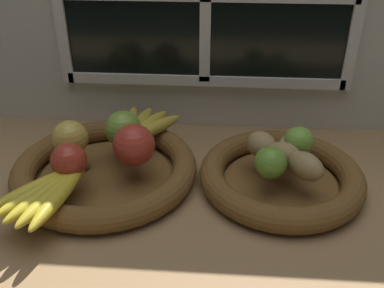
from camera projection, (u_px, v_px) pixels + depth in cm
name	position (u px, v px, depth cm)	size (l,w,h in cm)	color
ground_plane	(197.00, 200.00, 83.43)	(140.00, 90.00, 3.00)	#9E774C
back_wall	(206.00, 8.00, 94.24)	(140.00, 4.60, 55.00)	silver
fruit_bowl_left	(105.00, 169.00, 86.07)	(36.41, 36.41, 4.68)	brown
fruit_bowl_right	(281.00, 176.00, 83.93)	(31.70, 31.70, 4.68)	brown
apple_red_front	(69.00, 161.00, 78.03)	(6.53, 6.53, 6.53)	#B73828
apple_golden_left	(70.00, 138.00, 84.56)	(7.07, 7.07, 7.07)	gold
apple_red_right	(134.00, 145.00, 81.35)	(8.00, 8.00, 8.00)	#B73828
apple_green_back	(123.00, 129.00, 87.45)	(7.44, 7.44, 7.44)	#7AA338
banana_bunch_front	(49.00, 191.00, 73.41)	(14.28, 19.77, 2.61)	gold
banana_bunch_back	(141.00, 126.00, 93.31)	(13.35, 17.43, 2.83)	gold
potato_oblong	(261.00, 145.00, 84.25)	(6.46, 5.16, 5.15)	#A38451
potato_back	(292.00, 144.00, 85.67)	(6.20, 4.71, 4.00)	tan
potato_small	(305.00, 165.00, 78.15)	(7.26, 4.70, 5.00)	#A38451
potato_large	(284.00, 155.00, 81.44)	(6.48, 4.50, 4.84)	#A38451
lime_near	(271.00, 164.00, 77.67)	(5.95, 5.95, 5.95)	#6B9E33
lime_far	(299.00, 142.00, 84.63)	(5.89, 5.89, 5.89)	#7AAD3D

